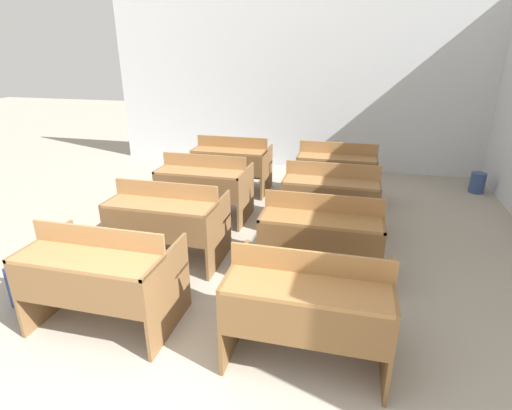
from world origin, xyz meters
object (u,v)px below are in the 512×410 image
object	(u,v)px
bench_front_right	(308,304)
bench_second_right	(321,234)
wastepaper_bin	(477,183)
schoolbag	(29,285)
bench_front_left	(102,274)
bench_third_left	(205,185)
bench_back_left	(232,162)
bench_second_left	(168,219)
bench_back_right	(337,170)
bench_third_right	(331,195)

from	to	relation	value
bench_front_right	bench_second_right	bearing A→B (deg)	90.66
bench_second_right	wastepaper_bin	xyz separation A→B (m)	(2.23, 3.19, -0.32)
bench_front_right	bench_second_right	xyz separation A→B (m)	(-0.01, 1.17, 0.00)
bench_second_right	schoolbag	size ratio (longest dim) A/B	2.90
bench_front_left	bench_third_left	bearing A→B (deg)	89.89
bench_back_left	bench_third_left	bearing A→B (deg)	-91.31
bench_second_right	schoolbag	bearing A→B (deg)	-156.45
bench_second_right	bench_third_left	world-z (taller)	same
bench_third_left	bench_second_right	bearing A→B (deg)	-34.91
bench_second_left	schoolbag	size ratio (longest dim) A/B	2.90
bench_third_left	wastepaper_bin	size ratio (longest dim) A/B	3.52
bench_front_right	bench_third_left	world-z (taller)	same
wastepaper_bin	bench_front_left	bearing A→B (deg)	-131.68
bench_second_right	schoolbag	xyz separation A→B (m)	(-2.50, -1.09, -0.28)
bench_back_left	bench_second_right	bearing A→B (deg)	-54.95
bench_front_right	bench_back_right	bearing A→B (deg)	89.93
bench_third_left	bench_back_right	world-z (taller)	same
bench_second_right	bench_back_left	distance (m)	2.84
bench_second_right	bench_third_left	distance (m)	2.02
bench_front_left	wastepaper_bin	size ratio (longest dim) A/B	3.52
bench_second_left	bench_back_right	world-z (taller)	same
bench_back_left	schoolbag	bearing A→B (deg)	-104.34
bench_second_left	bench_second_right	world-z (taller)	same
bench_front_right	bench_back_left	size ratio (longest dim) A/B	1.00
bench_second_right	bench_back_left	xyz separation A→B (m)	(-1.63, 2.32, 0.00)
bench_back_left	bench_front_right	bearing A→B (deg)	-64.82
bench_back_right	schoolbag	distance (m)	4.25
bench_third_right	schoolbag	xyz separation A→B (m)	(-2.52, -2.24, -0.28)
bench_third_left	bench_front_left	bearing A→B (deg)	-90.11
bench_back_right	schoolbag	size ratio (longest dim) A/B	2.90
bench_third_left	wastepaper_bin	bearing A→B (deg)	27.68
bench_third_left	bench_third_right	size ratio (longest dim) A/B	1.00
schoolbag	bench_second_left	bearing A→B (deg)	50.74
bench_front_right	bench_back_left	bearing A→B (deg)	115.18
bench_front_right	bench_third_left	distance (m)	2.87
bench_back_left	wastepaper_bin	size ratio (longest dim) A/B	3.52
bench_front_right	bench_third_right	bearing A→B (deg)	90.01
bench_third_right	bench_back_right	distance (m)	1.17
bench_third_right	bench_front_right	bearing A→B (deg)	-89.99
bench_front_left	bench_back_right	world-z (taller)	same
bench_third_right	bench_third_left	bearing A→B (deg)	179.62
bench_back_right	wastepaper_bin	world-z (taller)	bench_back_right
bench_second_left	bench_back_right	distance (m)	2.86
bench_second_right	bench_back_left	size ratio (longest dim) A/B	1.00
bench_front_right	schoolbag	world-z (taller)	bench_front_right
wastepaper_bin	bench_third_right	bearing A→B (deg)	-137.22
bench_front_left	bench_third_right	distance (m)	2.86
bench_second_left	bench_back_right	xyz separation A→B (m)	(1.65, 2.34, 0.00)
bench_back_right	bench_front_right	bearing A→B (deg)	-90.07
bench_second_right	bench_front_left	bearing A→B (deg)	-144.78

